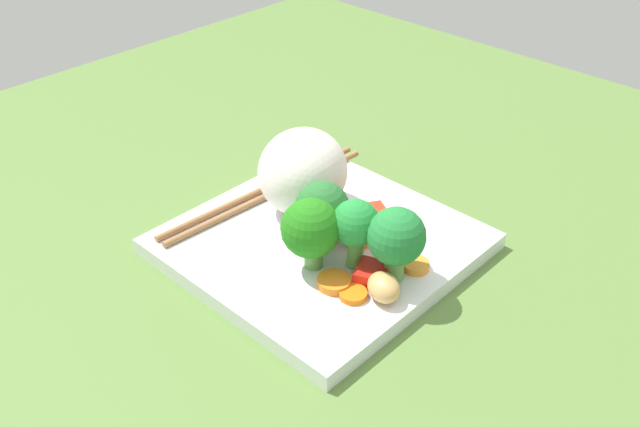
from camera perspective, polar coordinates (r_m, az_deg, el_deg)
name	(u,v)px	position (r cm, az deg, el deg)	size (l,w,h in cm)	color
ground_plane	(321,259)	(66.26, 0.05, -3.65)	(110.00, 110.00, 2.00)	#577938
square_plate	(321,243)	(65.19, 0.05, -2.42)	(24.15, 24.15, 1.54)	white
rice_mound	(303,172)	(66.44, -1.39, 3.38)	(9.02, 8.33, 8.16)	white
broccoli_floret_0	(356,225)	(59.05, 2.88, -0.94)	(4.06, 4.06, 6.55)	#69B14B
broccoli_floret_1	(322,209)	(61.40, 0.19, 0.34)	(4.83, 4.83, 6.42)	#79BE51
broccoli_floret_2	(311,229)	(58.96, -0.73, -1.29)	(5.11, 5.11, 6.59)	#5F9948
broccoli_floret_3	(397,237)	(58.02, 6.23, -1.90)	(4.88, 4.88, 6.81)	#659D48
carrot_slice_0	(395,257)	(62.18, 6.05, -3.53)	(2.53, 2.53, 0.54)	orange
carrot_slice_1	(353,294)	(58.14, 2.67, -6.48)	(2.33, 2.33, 0.54)	orange
carrot_slice_2	(358,239)	(63.90, 3.09, -2.06)	(2.27, 2.27, 0.75)	orange
carrot_slice_3	(416,265)	(61.42, 7.69, -4.15)	(2.37, 2.37, 0.66)	orange
carrot_slice_4	(334,282)	(59.09, 1.15, -5.53)	(2.86, 2.86, 0.72)	orange
pepper_chunk_0	(374,220)	(65.28, 4.33, -0.55)	(3.12, 2.45, 2.03)	red
pepper_chunk_1	(394,233)	(63.63, 5.99, -1.55)	(2.25, 1.71, 2.28)	red
pepper_chunk_2	(371,274)	(59.55, 4.15, -4.88)	(2.79, 2.45, 1.36)	red
pepper_chunk_4	(345,221)	(65.22, 2.01, -0.62)	(3.09, 3.15, 1.80)	red
chicken_piece_1	(384,287)	(57.66, 5.13, -5.93)	(3.23, 2.52, 2.20)	tan
chopstick_pair	(266,192)	(70.58, -4.39, 1.71)	(24.47, 3.38, 0.62)	#9C6A40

